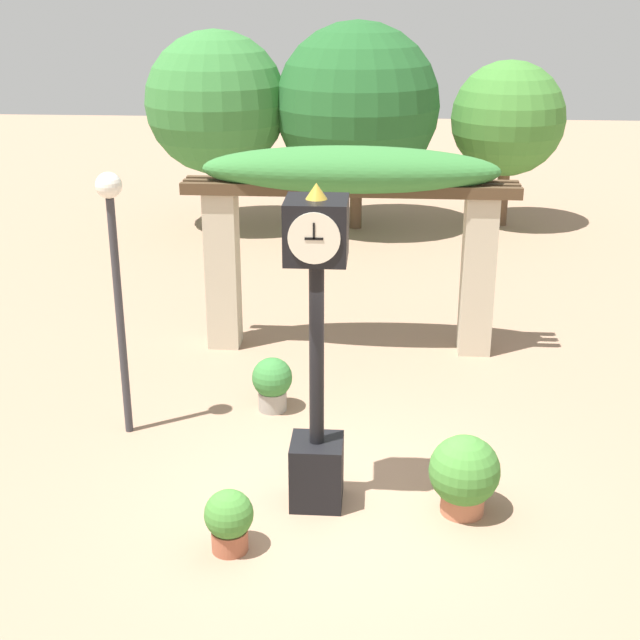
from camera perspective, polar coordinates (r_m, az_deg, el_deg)
name	(u,v)px	position (r m, az deg, el deg)	size (l,w,h in m)	color
ground_plane	(332,500)	(10.19, 0.76, -11.45)	(60.00, 60.00, 0.00)	#9E7A60
pedestal_clock	(317,353)	(9.33, -0.22, -2.12)	(0.62, 0.67, 3.61)	black
pergola	(350,197)	(13.42, 1.93, 7.89)	(5.02, 1.09, 3.19)	#BCB299
potted_plant_near_left	(464,474)	(9.86, 9.21, -9.69)	(0.77, 0.77, 0.90)	#B26B4C
potted_plant_near_right	(272,382)	(12.01, -3.08, -3.98)	(0.55, 0.55, 0.75)	gray
potted_plant_far_left	(229,519)	(9.26, -5.84, -12.58)	(0.50, 0.50, 0.68)	#9E563D
lamp_post	(115,255)	(11.00, -13.01, 4.10)	(0.31, 0.31, 3.37)	#333338
tree_line	(339,107)	(20.70, 1.22, 13.45)	(9.54, 3.71, 4.68)	brown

